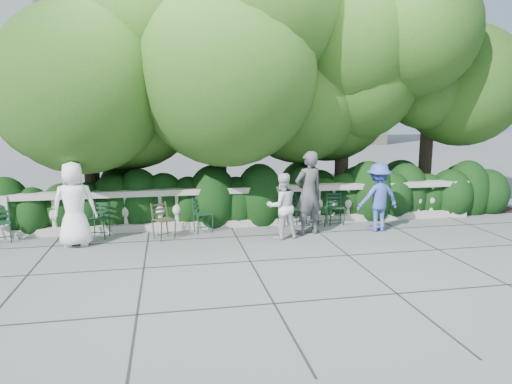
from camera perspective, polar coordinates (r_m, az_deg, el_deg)
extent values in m
plane|color=#575B5F|center=(9.91, 1.11, -6.69)|extent=(90.00, 90.00, 0.00)
cube|color=#9E998E|center=(11.59, -0.75, -3.76)|extent=(12.00, 0.32, 0.18)
cube|color=#9E998E|center=(11.42, -0.76, 0.34)|extent=(12.00, 0.36, 0.14)
cube|color=#9E998E|center=(11.94, -29.25, -2.63)|extent=(0.44, 0.44, 1.00)
cube|color=#9E998E|center=(13.73, 23.71, -0.69)|extent=(0.44, 0.44, 1.00)
cylinder|color=#3F3023|center=(12.92, -19.87, 2.97)|extent=(0.40, 0.40, 2.80)
ellipsoid|color=#1C3C10|center=(12.43, -20.81, 13.21)|extent=(5.28, 5.28, 3.96)
cylinder|color=#3F3023|center=(13.41, -4.56, 5.06)|extent=(0.40, 0.40, 3.40)
ellipsoid|color=#1C3C10|center=(12.95, -4.46, 17.04)|extent=(6.24, 6.24, 4.68)
cylinder|color=#3F3023|center=(13.60, 10.65, 4.14)|extent=(0.40, 0.40, 3.00)
ellipsoid|color=#1C3C10|center=(13.15, 11.76, 14.47)|extent=(5.52, 5.52, 4.14)
cylinder|color=#3F3023|center=(15.40, 20.39, 3.60)|extent=(0.40, 0.40, 2.60)
ellipsoid|color=#1C3C10|center=(15.00, 21.69, 11.42)|extent=(4.80, 4.80, 3.60)
imported|color=white|center=(10.41, -21.77, -1.43)|extent=(0.89, 0.58, 1.82)
imported|color=#45454A|center=(10.66, 6.56, -0.14)|extent=(0.82, 0.67, 1.96)
imported|color=silver|center=(10.30, 3.26, -1.76)|extent=(0.81, 0.67, 1.50)
imported|color=#364BA3|center=(11.31, 15.02, -0.65)|extent=(1.12, 0.73, 1.64)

